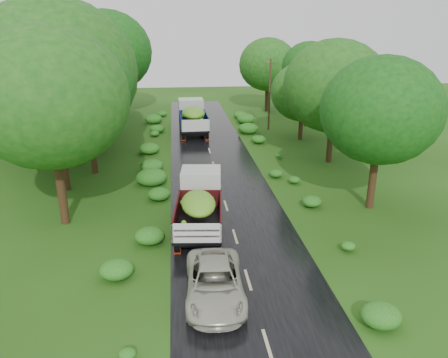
{
  "coord_description": "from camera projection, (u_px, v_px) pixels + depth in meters",
  "views": [
    {
      "loc": [
        -2.79,
        -15.68,
        10.19
      ],
      "look_at": [
        -0.11,
        8.0,
        1.7
      ],
      "focal_mm": 35.0,
      "sensor_mm": 36.0,
      "label": 1
    }
  ],
  "objects": [
    {
      "name": "ground",
      "position": [
        248.0,
        280.0,
        18.4
      ],
      "size": [
        120.0,
        120.0,
        0.0
      ],
      "primitive_type": "plane",
      "color": "#1D400D",
      "rests_on": "ground"
    },
    {
      "name": "truck_far",
      "position": [
        192.0,
        116.0,
        42.67
      ],
      "size": [
        2.69,
        7.22,
        3.01
      ],
      "rotation": [
        0.0,
        0.0,
        0.02
      ],
      "color": "black",
      "rests_on": "ground"
    },
    {
      "name": "trees_right",
      "position": [
        310.0,
        81.0,
        38.0
      ],
      "size": [
        6.04,
        33.95,
        7.6
      ],
      "color": "black",
      "rests_on": "ground"
    },
    {
      "name": "road",
      "position": [
        233.0,
        228.0,
        23.07
      ],
      "size": [
        6.5,
        80.0,
        0.02
      ],
      "primitive_type": "cube",
      "color": "black",
      "rests_on": "ground"
    },
    {
      "name": "truck_near",
      "position": [
        200.0,
        202.0,
        22.6
      ],
      "size": [
        2.84,
        6.46,
        2.63
      ],
      "rotation": [
        0.0,
        0.0,
        -0.1
      ],
      "color": "black",
      "rests_on": "ground"
    },
    {
      "name": "road_lines",
      "position": [
        230.0,
        220.0,
        24.01
      ],
      "size": [
        0.12,
        69.6,
        0.0
      ],
      "color": "#BFB78C",
      "rests_on": "road"
    },
    {
      "name": "utility_pole",
      "position": [
        270.0,
        94.0,
        43.32
      ],
      "size": [
        1.23,
        0.28,
        7.05
      ],
      "rotation": [
        0.0,
        0.0,
        -0.16
      ],
      "color": "#382616",
      "rests_on": "ground"
    },
    {
      "name": "car",
      "position": [
        215.0,
        282.0,
        16.99
      ],
      "size": [
        2.46,
        4.94,
        1.34
      ],
      "primitive_type": "imported",
      "rotation": [
        0.0,
        0.0,
        -0.05
      ],
      "color": "beige",
      "rests_on": "road"
    },
    {
      "name": "shrubs",
      "position": [
        216.0,
        169.0,
        31.38
      ],
      "size": [
        11.9,
        44.0,
        0.7
      ],
      "color": "#1F5C15",
      "rests_on": "ground"
    },
    {
      "name": "trees_left",
      "position": [
        79.0,
        70.0,
        35.41
      ],
      "size": [
        7.52,
        34.17,
        9.31
      ],
      "color": "black",
      "rests_on": "ground"
    }
  ]
}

